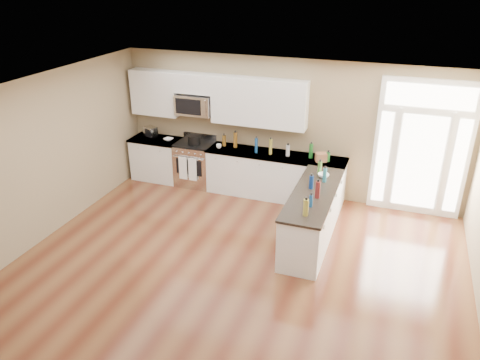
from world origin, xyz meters
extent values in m
plane|color=#572818|center=(0.00, 0.00, 0.00)|extent=(8.00, 8.00, 0.00)
plane|color=#8E7B59|center=(0.00, 4.00, 1.40)|extent=(7.00, 0.00, 7.00)
plane|color=white|center=(0.00, 0.00, 2.80)|extent=(8.00, 8.00, 0.00)
cube|color=silver|center=(-2.87, 3.69, 0.45)|extent=(1.06, 0.62, 0.90)
cube|color=black|center=(-2.87, 3.69, 0.05)|extent=(1.02, 0.52, 0.10)
cube|color=black|center=(-2.87, 3.69, 0.92)|extent=(1.10, 0.66, 0.04)
cube|color=silver|center=(-0.16, 3.69, 0.45)|extent=(2.81, 0.62, 0.90)
cube|color=black|center=(-0.16, 3.69, 0.05)|extent=(2.77, 0.52, 0.10)
cube|color=black|center=(-0.16, 3.69, 0.92)|extent=(2.85, 0.66, 0.04)
cube|color=silver|center=(0.93, 2.24, 0.45)|extent=(0.65, 2.28, 0.90)
cube|color=black|center=(0.93, 2.24, 0.05)|extent=(0.61, 2.18, 0.10)
cube|color=black|center=(0.93, 2.24, 0.92)|extent=(0.69, 2.32, 0.04)
cube|color=silver|center=(-2.88, 3.83, 1.93)|extent=(1.04, 0.33, 0.95)
cube|color=silver|center=(-0.57, 3.83, 1.93)|extent=(1.94, 0.33, 0.95)
cube|color=silver|center=(-1.95, 3.83, 2.20)|extent=(0.82, 0.33, 0.40)
cube|color=silver|center=(-1.95, 3.80, 1.76)|extent=(0.78, 0.40, 0.42)
cube|color=black|center=(-2.01, 3.59, 1.76)|extent=(0.56, 0.01, 0.32)
cube|color=white|center=(2.55, 3.96, 1.30)|extent=(1.70, 0.08, 2.60)
cube|color=white|center=(2.55, 3.91, 1.05)|extent=(0.78, 0.02, 1.80)
cube|color=white|center=(1.89, 3.91, 1.05)|extent=(0.22, 0.02, 1.80)
cube|color=white|center=(3.21, 3.91, 1.05)|extent=(0.22, 0.02, 1.80)
cube|color=white|center=(2.55, 3.91, 2.30)|extent=(1.50, 0.02, 0.40)
cube|color=silver|center=(-1.94, 3.69, 0.46)|extent=(0.78, 0.64, 0.92)
cube|color=black|center=(-1.94, 3.69, 0.94)|extent=(0.78, 0.60, 0.03)
cube|color=silver|center=(-1.94, 3.99, 1.01)|extent=(0.78, 0.04, 0.14)
cube|color=black|center=(-1.94, 3.36, 0.52)|extent=(0.58, 0.01, 0.34)
cylinder|color=silver|center=(-1.94, 3.34, 0.74)|extent=(0.70, 0.02, 0.02)
cube|color=white|center=(-2.06, 3.33, 0.50)|extent=(0.18, 0.02, 0.50)
cube|color=white|center=(-1.84, 3.33, 0.50)|extent=(0.18, 0.02, 0.50)
cylinder|color=black|center=(-1.91, 3.62, 1.05)|extent=(0.27, 0.27, 0.20)
cube|color=silver|center=(-3.04, 3.77, 1.05)|extent=(0.32, 0.29, 0.23)
cube|color=brown|center=(0.77, 3.61, 1.03)|extent=(0.25, 0.22, 0.17)
imported|color=white|center=(-2.55, 3.68, 0.96)|extent=(0.22, 0.22, 0.05)
imported|color=white|center=(0.96, 2.90, 0.97)|extent=(0.24, 0.24, 0.06)
imported|color=white|center=(-1.35, 3.61, 0.98)|extent=(0.14, 0.14, 0.09)
cylinder|color=#19591E|center=(0.55, 3.73, 1.09)|extent=(0.08, 0.08, 0.29)
cylinder|color=navy|center=(0.98, 1.70, 1.04)|extent=(0.06, 0.06, 0.20)
cylinder|color=brown|center=(-1.05, 3.78, 1.10)|extent=(0.08, 0.08, 0.32)
cylinder|color=olive|center=(-0.25, 3.65, 1.10)|extent=(0.06, 0.06, 0.31)
cylinder|color=#26727F|center=(1.01, 2.70, 1.07)|extent=(0.07, 0.07, 0.25)
cylinder|color=#591919|center=(1.02, 2.05, 1.08)|extent=(0.08, 0.08, 0.29)
cylinder|color=#B2B2B7|center=(0.10, 3.67, 1.05)|extent=(0.07, 0.07, 0.23)
cylinder|color=navy|center=(0.85, 2.35, 1.06)|extent=(0.08, 0.08, 0.23)
cylinder|color=#3F7226|center=(0.86, 3.00, 1.06)|extent=(0.07, 0.07, 0.25)
cylinder|color=#19591E|center=(0.90, 3.66, 1.03)|extent=(0.07, 0.07, 0.18)
cylinder|color=navy|center=(-0.55, 3.64, 1.09)|extent=(0.06, 0.06, 0.30)
cylinder|color=brown|center=(-1.30, 3.78, 1.05)|extent=(0.08, 0.08, 0.23)
cylinder|color=olive|center=(0.97, 1.40, 1.07)|extent=(0.08, 0.08, 0.27)
camera|label=1|loc=(2.14, -4.78, 4.38)|focal=35.00mm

